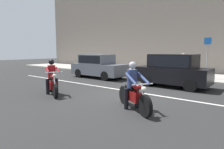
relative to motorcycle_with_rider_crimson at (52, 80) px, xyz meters
name	(u,v)px	position (x,y,z in m)	size (l,w,h in m)	color
ground_plane	(120,95)	(2.40, 1.89, -0.66)	(80.00, 80.00, 0.00)	#262626
sidewalk_slab	(181,76)	(2.40, 9.89, -0.59)	(40.00, 4.40, 0.14)	#A8A399
building_facade	(198,8)	(2.40, 13.29, 5.05)	(40.00, 1.40, 11.40)	slate
lane_marking_stripe	(116,89)	(1.48, 2.79, -0.65)	(18.00, 0.14, 0.01)	silver
motorcycle_with_rider_crimson	(52,80)	(0.00, 0.00, 0.00)	(1.97, 1.09, 1.61)	black
motorcycle_with_rider_denim_blue	(133,91)	(4.10, 0.39, 0.00)	(2.00, 1.27, 1.62)	black
parked_hatchback_black	(173,70)	(3.51, 5.30, 0.28)	(3.85, 1.76, 1.80)	black
parked_sedan_slate_gray	(98,66)	(-2.20, 5.38, 0.22)	(4.22, 1.82, 1.72)	slate
street_sign_post	(207,54)	(4.39, 8.90, 1.13)	(0.44, 0.08, 2.74)	gray
pedestrian_bystander	(183,62)	(2.24, 10.60, 0.47)	(0.34, 0.34, 1.69)	black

